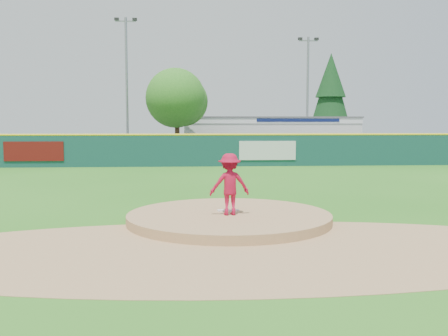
{
  "coord_description": "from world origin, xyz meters",
  "views": [
    {
      "loc": [
        -1.05,
        -13.28,
        2.64
      ],
      "look_at": [
        0.0,
        2.0,
        1.3
      ],
      "focal_mm": 40.0,
      "sensor_mm": 36.0,
      "label": 1
    }
  ],
  "objects": [
    {
      "name": "pitcher",
      "position": [
        -0.01,
        -0.26,
        1.07
      ],
      "size": [
        1.12,
        0.72,
        1.63
      ],
      "primitive_type": "imported",
      "rotation": [
        0.0,
        0.0,
        3.25
      ],
      "color": "#A50E2D",
      "rests_on": "pitchers_mound"
    },
    {
      "name": "van",
      "position": [
        5.17,
        23.47,
        0.61
      ],
      "size": [
        4.45,
        2.44,
        1.18
      ],
      "primitive_type": "imported",
      "rotation": [
        0.0,
        0.0,
        1.45
      ],
      "color": "silver",
      "rests_on": "parking_lot"
    },
    {
      "name": "conifer_tree",
      "position": [
        13.0,
        36.0,
        5.54
      ],
      "size": [
        4.4,
        4.4,
        9.5
      ],
      "color": "#382314",
      "rests_on": "ground"
    },
    {
      "name": "pitchers_mound",
      "position": [
        0.0,
        0.0,
        0.0
      ],
      "size": [
        5.5,
        5.5,
        0.5
      ],
      "primitive_type": "cylinder",
      "color": "#9E774C",
      "rests_on": "ground"
    },
    {
      "name": "fence_banners",
      "position": [
        -3.37,
        17.92,
        1.0
      ],
      "size": [
        18.05,
        0.04,
        1.2
      ],
      "color": "#5B0F0D",
      "rests_on": "ground"
    },
    {
      "name": "light_pole_left",
      "position": [
        -6.0,
        27.0,
        6.05
      ],
      "size": [
        1.75,
        0.25,
        11.0
      ],
      "color": "gray",
      "rests_on": "ground"
    },
    {
      "name": "pool_building_grp",
      "position": [
        6.0,
        31.99,
        1.66
      ],
      "size": [
        15.2,
        8.2,
        3.31
      ],
      "color": "silver",
      "rests_on": "ground"
    },
    {
      "name": "deciduous_tree",
      "position": [
        -2.0,
        25.0,
        4.55
      ],
      "size": [
        5.6,
        5.6,
        7.36
      ],
      "color": "#382314",
      "rests_on": "ground"
    },
    {
      "name": "infield_dirt_arc",
      "position": [
        0.0,
        -3.0,
        0.01
      ],
      "size": [
        15.4,
        15.4,
        0.01
      ],
      "primitive_type": "cylinder",
      "color": "#9E774C",
      "rests_on": "ground"
    },
    {
      "name": "pitching_rubber",
      "position": [
        0.0,
        0.3,
        0.27
      ],
      "size": [
        0.6,
        0.15,
        0.04
      ],
      "primitive_type": "cube",
      "color": "white",
      "rests_on": "pitchers_mound"
    },
    {
      "name": "light_pole_right",
      "position": [
        9.0,
        29.0,
        5.54
      ],
      "size": [
        1.75,
        0.25,
        10.0
      ],
      "color": "gray",
      "rests_on": "ground"
    },
    {
      "name": "parking_lot",
      "position": [
        0.0,
        27.0,
        0.01
      ],
      "size": [
        44.0,
        16.0,
        0.02
      ],
      "primitive_type": "cube",
      "color": "#38383A",
      "rests_on": "ground"
    },
    {
      "name": "ground",
      "position": [
        0.0,
        0.0,
        0.0
      ],
      "size": [
        120.0,
        120.0,
        0.0
      ],
      "primitive_type": "plane",
      "color": "#286B19",
      "rests_on": "ground"
    },
    {
      "name": "outfield_fence",
      "position": [
        0.0,
        18.0,
        1.09
      ],
      "size": [
        40.0,
        0.14,
        2.07
      ],
      "color": "#123D39",
      "rests_on": "ground"
    }
  ]
}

